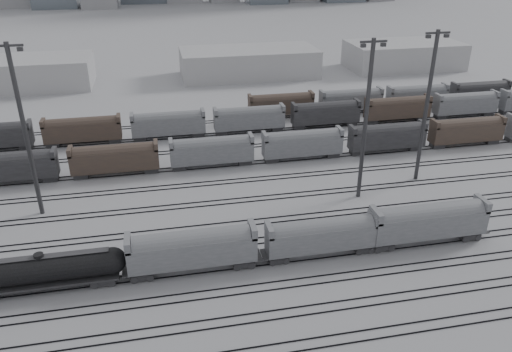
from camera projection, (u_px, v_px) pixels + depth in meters
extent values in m
plane|color=#ACACB1|center=(313.00, 261.00, 64.67)|extent=(900.00, 900.00, 0.00)
cube|color=black|center=(356.00, 342.00, 51.65)|extent=(220.00, 0.07, 0.16)
cube|color=black|center=(350.00, 332.00, 52.92)|extent=(220.00, 0.07, 0.16)
cube|color=black|center=(339.00, 310.00, 56.06)|extent=(220.00, 0.07, 0.16)
cube|color=black|center=(334.00, 302.00, 57.33)|extent=(220.00, 0.07, 0.16)
cube|color=black|center=(324.00, 283.00, 60.47)|extent=(220.00, 0.07, 0.16)
cube|color=black|center=(321.00, 276.00, 61.74)|extent=(220.00, 0.07, 0.16)
cube|color=black|center=(312.00, 259.00, 64.88)|extent=(220.00, 0.07, 0.16)
cube|color=black|center=(309.00, 253.00, 66.15)|extent=(220.00, 0.07, 0.16)
cube|color=black|center=(301.00, 239.00, 69.29)|extent=(220.00, 0.07, 0.16)
cube|color=black|center=(298.00, 233.00, 70.56)|extent=(220.00, 0.07, 0.16)
cube|color=black|center=(291.00, 221.00, 73.70)|extent=(220.00, 0.07, 0.16)
cube|color=black|center=(289.00, 216.00, 74.97)|extent=(220.00, 0.07, 0.16)
cube|color=black|center=(280.00, 199.00, 79.87)|extent=(220.00, 0.07, 0.16)
cube|color=black|center=(278.00, 194.00, 81.14)|extent=(220.00, 0.07, 0.16)
cube|color=black|center=(270.00, 180.00, 86.05)|extent=(220.00, 0.07, 0.16)
cube|color=black|center=(268.00, 176.00, 87.31)|extent=(220.00, 0.07, 0.16)
cube|color=black|center=(261.00, 163.00, 92.22)|extent=(220.00, 0.07, 0.16)
cube|color=black|center=(260.00, 160.00, 93.49)|extent=(220.00, 0.07, 0.16)
cube|color=black|center=(253.00, 147.00, 99.28)|extent=(220.00, 0.07, 0.16)
cube|color=black|center=(251.00, 145.00, 100.54)|extent=(220.00, 0.07, 0.16)
cube|color=black|center=(245.00, 133.00, 106.33)|extent=(220.00, 0.07, 0.16)
cube|color=black|center=(244.00, 131.00, 107.60)|extent=(220.00, 0.07, 0.16)
cube|color=black|center=(239.00, 121.00, 113.39)|extent=(220.00, 0.07, 0.16)
cube|color=black|center=(238.00, 119.00, 114.65)|extent=(220.00, 0.07, 0.16)
cube|color=#232325|center=(103.00, 278.00, 60.48)|extent=(2.90, 2.34, 0.78)
cube|color=#232325|center=(44.00, 281.00, 59.01)|extent=(17.31, 3.01, 0.28)
cylinder|color=black|center=(41.00, 269.00, 58.24)|extent=(16.19, 3.24, 3.24)
sphere|color=black|center=(113.00, 261.00, 59.72)|extent=(3.24, 3.24, 3.24)
cylinder|color=black|center=(39.00, 256.00, 57.46)|extent=(1.12, 1.12, 0.56)
cube|color=#232325|center=(39.00, 257.00, 57.51)|extent=(15.63, 1.00, 0.07)
cube|color=#232325|center=(142.00, 273.00, 61.34)|extent=(2.74, 2.21, 0.74)
cube|color=#232325|center=(243.00, 261.00, 63.65)|extent=(2.74, 2.21, 0.74)
cube|color=slate|center=(192.00, 251.00, 61.42)|extent=(15.79, 3.16, 3.37)
cylinder|color=slate|center=(192.00, 242.00, 60.87)|extent=(14.31, 3.05, 3.05)
cube|color=slate|center=(127.00, 243.00, 59.12)|extent=(0.74, 3.16, 1.47)
cube|color=slate|center=(253.00, 229.00, 61.90)|extent=(0.74, 3.16, 1.47)
cone|color=#232325|center=(193.00, 264.00, 62.31)|extent=(2.53, 2.53, 0.95)
cube|color=#232325|center=(278.00, 257.00, 64.51)|extent=(2.53, 2.05, 0.68)
cube|color=#232325|center=(363.00, 247.00, 66.65)|extent=(2.53, 2.05, 0.68)
cube|color=slate|center=(322.00, 237.00, 64.58)|extent=(14.62, 2.92, 3.12)
cylinder|color=slate|center=(322.00, 229.00, 64.07)|extent=(13.26, 2.83, 2.83)
cube|color=slate|center=(269.00, 230.00, 62.45)|extent=(0.68, 2.92, 1.36)
cube|color=slate|center=(374.00, 219.00, 65.02)|extent=(0.68, 2.92, 1.36)
cone|color=#232325|center=(321.00, 249.00, 65.41)|extent=(2.34, 2.34, 0.88)
cube|color=#232325|center=(381.00, 244.00, 67.12)|extent=(2.79, 2.25, 0.75)
cube|color=#232325|center=(467.00, 234.00, 69.48)|extent=(2.79, 2.25, 0.75)
cube|color=slate|center=(428.00, 223.00, 67.20)|extent=(16.08, 3.22, 3.43)
cylinder|color=slate|center=(429.00, 215.00, 66.65)|extent=(14.58, 3.11, 3.11)
cube|color=slate|center=(376.00, 215.00, 64.86)|extent=(0.75, 3.22, 1.50)
cube|color=slate|center=(482.00, 204.00, 67.69)|extent=(0.75, 3.22, 1.50)
cone|color=#232325|center=(426.00, 236.00, 68.11)|extent=(2.57, 2.57, 0.97)
cylinder|color=#333336|center=(26.00, 134.00, 70.26)|extent=(0.66, 0.66, 25.66)
cube|color=#333336|center=(7.00, 46.00, 64.91)|extent=(4.11, 0.31, 0.31)
cube|color=#333336|center=(20.00, 49.00, 65.42)|extent=(0.72, 0.51, 0.51)
cylinder|color=#333336|center=(365.00, 123.00, 75.30)|extent=(0.64, 0.64, 25.15)
cube|color=#333336|center=(374.00, 41.00, 70.05)|extent=(4.02, 0.30, 0.30)
cube|color=#333336|center=(363.00, 46.00, 69.99)|extent=(0.70, 0.50, 0.50)
cube|color=#333336|center=(383.00, 45.00, 70.55)|extent=(0.70, 0.50, 0.50)
cylinder|color=#333336|center=(426.00, 109.00, 81.02)|extent=(0.65, 0.65, 25.26)
cube|color=#333336|center=(438.00, 33.00, 75.76)|extent=(4.04, 0.30, 0.30)
cube|color=#333336|center=(428.00, 37.00, 75.70)|extent=(0.71, 0.51, 0.51)
cube|color=#333336|center=(446.00, 36.00, 76.25)|extent=(0.71, 0.51, 0.51)
cube|color=#232325|center=(11.00, 168.00, 83.80)|extent=(15.00, 3.00, 5.60)
cube|color=#47382D|center=(115.00, 160.00, 86.91)|extent=(15.00, 3.00, 5.60)
cube|color=slate|center=(212.00, 152.00, 90.02)|extent=(15.00, 3.00, 5.60)
cube|color=slate|center=(302.00, 145.00, 93.14)|extent=(15.00, 3.00, 5.60)
cube|color=#232325|center=(387.00, 138.00, 96.25)|extent=(15.00, 3.00, 5.60)
cube|color=#47382D|center=(466.00, 132.00, 99.36)|extent=(15.00, 3.00, 5.60)
cube|color=#47382D|center=(83.00, 131.00, 99.74)|extent=(15.00, 3.00, 5.60)
cube|color=slate|center=(169.00, 125.00, 102.85)|extent=(15.00, 3.00, 5.60)
cube|color=slate|center=(249.00, 120.00, 105.96)|extent=(15.00, 3.00, 5.60)
cube|color=#232325|center=(325.00, 114.00, 109.08)|extent=(15.00, 3.00, 5.60)
cube|color=#47382D|center=(397.00, 109.00, 112.19)|extent=(15.00, 3.00, 5.60)
cube|color=slate|center=(465.00, 105.00, 115.30)|extent=(15.00, 3.00, 5.60)
cube|color=#47382D|center=(281.00, 106.00, 114.67)|extent=(15.00, 3.00, 5.60)
cube|color=slate|center=(351.00, 101.00, 117.78)|extent=(15.00, 3.00, 5.60)
cube|color=slate|center=(417.00, 97.00, 120.89)|extent=(15.00, 3.00, 5.60)
cube|color=#232325|center=(480.00, 93.00, 124.00)|extent=(15.00, 3.00, 5.60)
cube|color=#ADADB0|center=(249.00, 63.00, 148.54)|extent=(40.00, 18.00, 8.00)
cube|color=#ADADB0|center=(404.00, 55.00, 157.69)|extent=(35.00, 18.00, 8.00)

